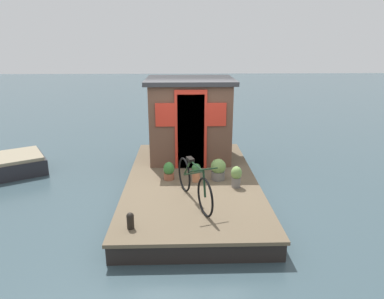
{
  "coord_description": "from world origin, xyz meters",
  "views": [
    {
      "loc": [
        -6.96,
        0.21,
        3.17
      ],
      "look_at": [
        -0.2,
        0.0,
        1.08
      ],
      "focal_mm": 32.67,
      "sensor_mm": 36.0,
      "label": 1
    }
  ],
  "objects_px": {
    "potted_plant_mint": "(218,169)",
    "potted_plant_lavender": "(196,172)",
    "bicycle": "(194,183)",
    "houseboat_cabin": "(190,118)",
    "potted_plant_rosemary": "(169,171)",
    "potted_plant_geranium": "(236,176)",
    "mooring_bollard": "(130,220)"
  },
  "relations": [
    {
      "from": "potted_plant_mint",
      "to": "potted_plant_lavender",
      "type": "xyz_separation_m",
      "value": [
        -0.1,
        0.47,
        -0.02
      ]
    },
    {
      "from": "bicycle",
      "to": "potted_plant_lavender",
      "type": "distance_m",
      "value": 0.99
    },
    {
      "from": "houseboat_cabin",
      "to": "bicycle",
      "type": "bearing_deg",
      "value": -179.91
    },
    {
      "from": "bicycle",
      "to": "potted_plant_lavender",
      "type": "bearing_deg",
      "value": -4.83
    },
    {
      "from": "houseboat_cabin",
      "to": "potted_plant_lavender",
      "type": "bearing_deg",
      "value": -176.99
    },
    {
      "from": "potted_plant_rosemary",
      "to": "potted_plant_lavender",
      "type": "distance_m",
      "value": 0.59
    },
    {
      "from": "bicycle",
      "to": "potted_plant_mint",
      "type": "height_order",
      "value": "bicycle"
    },
    {
      "from": "houseboat_cabin",
      "to": "potted_plant_geranium",
      "type": "relative_size",
      "value": 4.78
    },
    {
      "from": "potted_plant_mint",
      "to": "potted_plant_geranium",
      "type": "xyz_separation_m",
      "value": [
        -0.41,
        -0.32,
        0.0
      ]
    },
    {
      "from": "bicycle",
      "to": "houseboat_cabin",
      "type": "bearing_deg",
      "value": 0.09
    },
    {
      "from": "potted_plant_geranium",
      "to": "houseboat_cabin",
      "type": "bearing_deg",
      "value": 24.12
    },
    {
      "from": "mooring_bollard",
      "to": "potted_plant_mint",
      "type": "bearing_deg",
      "value": -38.34
    },
    {
      "from": "potted_plant_rosemary",
      "to": "potted_plant_mint",
      "type": "bearing_deg",
      "value": -92.19
    },
    {
      "from": "houseboat_cabin",
      "to": "potted_plant_rosemary",
      "type": "bearing_deg",
      "value": 162.08
    },
    {
      "from": "potted_plant_rosemary",
      "to": "mooring_bollard",
      "type": "relative_size",
      "value": 1.41
    },
    {
      "from": "bicycle",
      "to": "potted_plant_lavender",
      "type": "height_order",
      "value": "bicycle"
    },
    {
      "from": "mooring_bollard",
      "to": "houseboat_cabin",
      "type": "bearing_deg",
      "value": -16.09
    },
    {
      "from": "bicycle",
      "to": "potted_plant_rosemary",
      "type": "xyz_separation_m",
      "value": [
        1.11,
        0.49,
        -0.19
      ]
    },
    {
      "from": "bicycle",
      "to": "potted_plant_rosemary",
      "type": "distance_m",
      "value": 1.23
    },
    {
      "from": "potted_plant_mint",
      "to": "potted_plant_rosemary",
      "type": "bearing_deg",
      "value": 87.81
    },
    {
      "from": "houseboat_cabin",
      "to": "potted_plant_mint",
      "type": "xyz_separation_m",
      "value": [
        -1.54,
        -0.56,
        -0.76
      ]
    },
    {
      "from": "potted_plant_rosemary",
      "to": "potted_plant_geranium",
      "type": "relative_size",
      "value": 0.88
    },
    {
      "from": "bicycle",
      "to": "potted_plant_lavender",
      "type": "xyz_separation_m",
      "value": [
        0.97,
        -0.08,
        -0.16
      ]
    },
    {
      "from": "potted_plant_lavender",
      "to": "mooring_bollard",
      "type": "bearing_deg",
      "value": 149.69
    },
    {
      "from": "potted_plant_mint",
      "to": "potted_plant_geranium",
      "type": "relative_size",
      "value": 1.04
    },
    {
      "from": "potted_plant_lavender",
      "to": "potted_plant_mint",
      "type": "bearing_deg",
      "value": -77.83
    },
    {
      "from": "mooring_bollard",
      "to": "bicycle",
      "type": "bearing_deg",
      "value": -48.16
    },
    {
      "from": "houseboat_cabin",
      "to": "potted_plant_rosemary",
      "type": "distance_m",
      "value": 1.77
    },
    {
      "from": "potted_plant_mint",
      "to": "bicycle",
      "type": "bearing_deg",
      "value": 152.81
    },
    {
      "from": "houseboat_cabin",
      "to": "bicycle",
      "type": "distance_m",
      "value": 2.69
    },
    {
      "from": "houseboat_cabin",
      "to": "potted_plant_lavender",
      "type": "height_order",
      "value": "houseboat_cabin"
    },
    {
      "from": "potted_plant_rosemary",
      "to": "mooring_bollard",
      "type": "xyz_separation_m",
      "value": [
        -2.03,
        0.53,
        -0.04
      ]
    }
  ]
}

